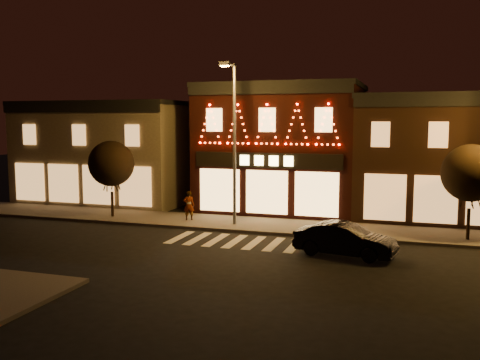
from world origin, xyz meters
The scene contains 10 objects.
ground centered at (0.00, 0.00, 0.00)m, with size 120.00×120.00×0.00m, color black.
sidewalk_far centered at (2.00, 8.00, 0.07)m, with size 44.00×4.00×0.15m, color #47423D.
building_left centered at (-13.00, 13.99, 3.66)m, with size 12.20×8.28×7.30m.
building_pulp centered at (0.00, 13.98, 4.16)m, with size 10.20×8.34×8.30m.
building_right_a centered at (9.50, 13.99, 3.76)m, with size 9.20×8.28×7.50m.
streetlamp_mid centered at (-1.19, 7.21, 5.37)m, with size 0.57×2.03×8.89m.
tree_left centered at (-9.05, 7.46, 3.37)m, with size 2.76×2.76×4.61m.
tree_right centered at (10.94, 7.39, 3.42)m, with size 2.80×2.80×4.68m.
dark_sedan centered at (5.52, 2.85, 0.73)m, with size 1.54×4.42×1.46m, color black.
pedestrian centered at (-4.14, 7.82, 1.01)m, with size 0.63×0.41×1.72m, color gray.
Camera 1 is at (8.25, -20.40, 5.97)m, focal length 39.68 mm.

